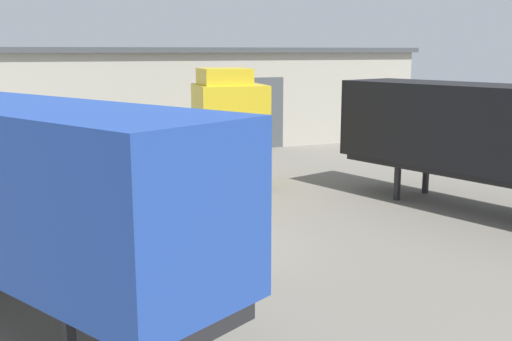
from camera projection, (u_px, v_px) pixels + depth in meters
The scene contains 5 objects.
ground_plane at pixel (186, 248), 15.17m from camera, with size 60.00×60.00×0.00m, color slate.
warehouse_building at pixel (96, 98), 30.46m from camera, with size 34.02×7.17×5.08m.
tractor_unit_yellow at pixel (219, 132), 21.79m from camera, with size 6.38×3.13×4.31m.
container_trailer_white at pixel (486, 132), 18.12m from camera, with size 5.26×9.78×3.92m.
container_trailer_red at pixel (21, 185), 10.70m from camera, with size 6.68×9.41×4.04m.
Camera 1 is at (-3.69, -14.12, 4.92)m, focal length 42.00 mm.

